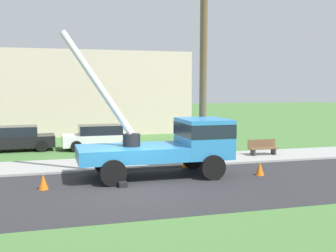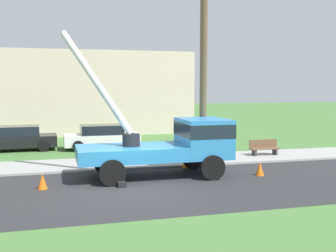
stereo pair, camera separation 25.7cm
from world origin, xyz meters
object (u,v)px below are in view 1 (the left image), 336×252
(traffic_cone_curbside, at_px, (186,162))
(parked_sedan_black, at_px, (15,139))
(utility_truck, at_px, (174,142))
(leaning_utility_pole, at_px, (203,67))
(traffic_cone_ahead, at_px, (260,169))
(parked_sedan_white, at_px, (100,137))
(traffic_cone_behind, at_px, (43,182))
(park_bench, at_px, (263,148))

(traffic_cone_curbside, distance_m, parked_sedan_black, 10.87)
(traffic_cone_curbside, height_order, parked_sedan_black, parked_sedan_black)
(utility_truck, height_order, leaning_utility_pole, leaning_utility_pole)
(traffic_cone_ahead, bearing_deg, parked_sedan_white, 120.51)
(leaning_utility_pole, bearing_deg, traffic_cone_curbside, 137.26)
(utility_truck, xyz_separation_m, traffic_cone_ahead, (3.46, -0.96, -1.13))
(traffic_cone_behind, xyz_separation_m, parked_sedan_black, (-1.63, 9.98, 0.43))
(utility_truck, relative_size, parked_sedan_black, 1.52)
(leaning_utility_pole, relative_size, traffic_cone_behind, 15.83)
(traffic_cone_ahead, bearing_deg, utility_truck, 164.51)
(traffic_cone_curbside, relative_size, parked_sedan_black, 0.13)
(traffic_cone_curbside, height_order, park_bench, park_bench)
(traffic_cone_curbside, distance_m, park_bench, 5.17)
(traffic_cone_behind, height_order, traffic_cone_curbside, same)
(leaning_utility_pole, bearing_deg, parked_sedan_white, 116.14)
(traffic_cone_behind, relative_size, parked_sedan_white, 0.13)
(utility_truck, distance_m, parked_sedan_white, 8.67)
(traffic_cone_curbside, height_order, parked_sedan_white, parked_sedan_white)
(traffic_cone_ahead, height_order, parked_sedan_black, parked_sedan_black)
(traffic_cone_ahead, xyz_separation_m, traffic_cone_curbside, (-2.44, 2.43, 0.00))
(leaning_utility_pole, distance_m, parked_sedan_black, 12.30)
(utility_truck, bearing_deg, parked_sedan_white, 103.71)
(parked_sedan_white, bearing_deg, traffic_cone_ahead, -59.49)
(utility_truck, xyz_separation_m, leaning_utility_pole, (1.62, 0.92, 3.15))
(traffic_cone_ahead, relative_size, traffic_cone_curbside, 1.00)
(leaning_utility_pole, xyz_separation_m, traffic_cone_ahead, (1.84, -1.88, -4.28))
(parked_sedan_black, relative_size, park_bench, 2.78)
(park_bench, bearing_deg, traffic_cone_ahead, -120.01)
(utility_truck, distance_m, leaning_utility_pole, 3.66)
(traffic_cone_ahead, height_order, traffic_cone_curbside, same)
(parked_sedan_black, bearing_deg, utility_truck, -52.58)
(leaning_utility_pole, height_order, traffic_cone_behind, leaning_utility_pole)
(traffic_cone_curbside, bearing_deg, parked_sedan_white, 113.92)
(utility_truck, bearing_deg, park_bench, 28.73)
(traffic_cone_behind, xyz_separation_m, traffic_cone_curbside, (6.24, 2.50, 0.00))
(traffic_cone_ahead, bearing_deg, traffic_cone_behind, -179.56)
(traffic_cone_behind, relative_size, traffic_cone_curbside, 1.00)
(traffic_cone_ahead, relative_size, parked_sedan_black, 0.13)
(parked_sedan_white, bearing_deg, traffic_cone_curbside, -66.08)
(parked_sedan_black, distance_m, park_bench, 13.97)
(park_bench, bearing_deg, parked_sedan_black, 155.75)
(leaning_utility_pole, bearing_deg, park_bench, 28.39)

